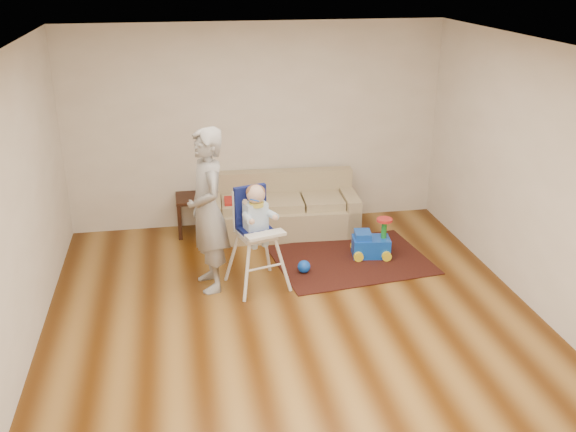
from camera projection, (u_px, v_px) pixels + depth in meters
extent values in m
plane|color=#472408|center=(295.00, 322.00, 6.49)|extent=(5.50, 5.50, 0.00)
cube|color=beige|center=(256.00, 127.00, 8.49)|extent=(5.00, 0.04, 2.70)
cube|color=beige|center=(14.00, 215.00, 5.57)|extent=(0.04, 5.50, 2.70)
cube|color=beige|center=(541.00, 181.00, 6.40)|extent=(0.04, 5.50, 2.70)
cube|color=white|center=(296.00, 49.00, 5.48)|extent=(5.00, 5.50, 0.04)
cube|color=#A7211C|center=(242.00, 200.00, 8.31)|extent=(0.47, 0.31, 0.04)
cube|color=black|center=(351.00, 260.00, 7.81)|extent=(1.95, 1.55, 0.01)
sphere|color=blue|center=(304.00, 267.00, 7.45)|extent=(0.15, 0.15, 0.15)
cylinder|color=blue|center=(251.00, 200.00, 6.71)|extent=(0.04, 0.12, 0.01)
imported|color=gray|center=(208.00, 211.00, 6.87)|extent=(0.55, 0.73, 1.82)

